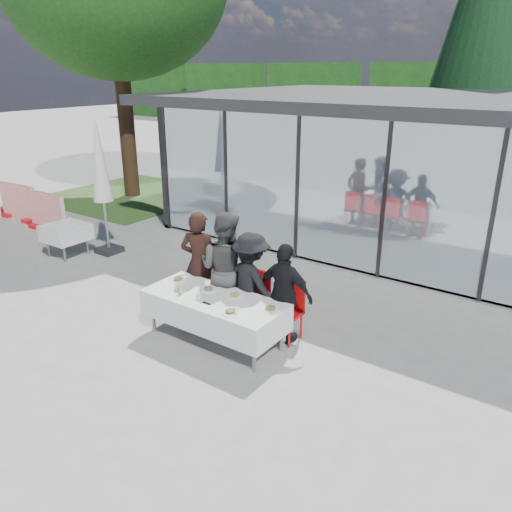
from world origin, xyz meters
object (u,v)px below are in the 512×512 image
(dining_table, at_px, (214,310))
(plate_d, at_px, (271,309))
(juice_bottle, at_px, (181,289))
(diner_chair_c, at_px, (256,297))
(folded_eyeglasses, at_px, (207,303))
(spare_table_left, at_px, (66,233))
(diner_chair_b, at_px, (231,289))
(plate_b, at_px, (209,289))
(diner_chair_a, at_px, (205,281))
(diner_b, at_px, (225,268))
(plate_a, at_px, (178,279))
(diner_a, at_px, (200,263))
(conifer_tree, at_px, (492,0))
(plate_c, at_px, (235,295))
(market_umbrella, at_px, (100,170))
(plate_extra, at_px, (230,312))
(diner_chair_d, at_px, (289,307))
(diner_c, at_px, (251,283))
(diner_d, at_px, (285,294))

(dining_table, bearing_deg, plate_d, 8.01)
(juice_bottle, bearing_deg, diner_chair_c, 51.81)
(folded_eyeglasses, bearing_deg, spare_table_left, 166.69)
(diner_chair_b, relative_size, juice_bottle, 6.28)
(diner_chair_c, height_order, plate_d, diner_chair_c)
(plate_b, height_order, folded_eyeglasses, plate_b)
(diner_chair_a, height_order, spare_table_left, diner_chair_a)
(diner_b, relative_size, plate_a, 7.66)
(diner_a, distance_m, diner_chair_a, 0.40)
(plate_b, xyz_separation_m, conifer_tree, (0.83, 12.65, 5.21))
(dining_table, bearing_deg, spare_table_left, 169.05)
(diner_chair_c, bearing_deg, plate_a, -151.99)
(plate_b, xyz_separation_m, plate_c, (0.48, 0.05, 0.00))
(diner_b, bearing_deg, diner_chair_b, -97.07)
(plate_a, distance_m, market_umbrella, 4.17)
(diner_chair_b, relative_size, plate_extra, 3.89)
(diner_a, distance_m, diner_chair_d, 1.76)
(diner_chair_c, height_order, conifer_tree, conifer_tree)
(diner_chair_b, relative_size, plate_b, 3.89)
(dining_table, height_order, plate_c, plate_c)
(dining_table, bearing_deg, conifer_tree, 87.31)
(plate_c, bearing_deg, diner_chair_d, 41.24)
(diner_c, relative_size, juice_bottle, 10.68)
(diner_chair_d, xyz_separation_m, juice_bottle, (-1.38, -0.95, 0.29))
(diner_d, relative_size, plate_b, 6.41)
(diner_b, relative_size, market_umbrella, 0.64)
(diner_chair_b, xyz_separation_m, conifer_tree, (0.87, 12.04, 5.45))
(plate_extra, height_order, conifer_tree, conifer_tree)
(diner_a, bearing_deg, plate_a, 63.88)
(diner_c, relative_size, plate_c, 6.62)
(diner_d, bearing_deg, diner_c, -1.03)
(diner_chair_a, distance_m, plate_extra, 1.72)
(diner_a, height_order, market_umbrella, market_umbrella)
(diner_b, bearing_deg, conifer_tree, -101.14)
(plate_d, relative_size, folded_eyeglasses, 1.79)
(plate_a, bearing_deg, spare_table_left, 168.73)
(plate_a, bearing_deg, folded_eyeglasses, -22.06)
(diner_a, bearing_deg, plate_d, 145.63)
(diner_chair_a, relative_size, plate_extra, 3.89)
(plate_a, distance_m, conifer_tree, 13.76)
(spare_table_left, distance_m, conifer_tree, 14.21)
(diner_b, distance_m, diner_d, 1.16)
(folded_eyeglasses, bearing_deg, plate_d, 22.57)
(spare_table_left, bearing_deg, diner_chair_b, -2.92)
(diner_c, relative_size, plate_extra, 6.62)
(diner_chair_a, bearing_deg, plate_a, -95.59)
(diner_chair_a, xyz_separation_m, plate_c, (1.08, -0.56, 0.24))
(folded_eyeglasses, height_order, market_umbrella, market_umbrella)
(diner_b, xyz_separation_m, spare_table_left, (-4.90, 0.38, -0.40))
(plate_a, bearing_deg, diner_d, 14.99)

